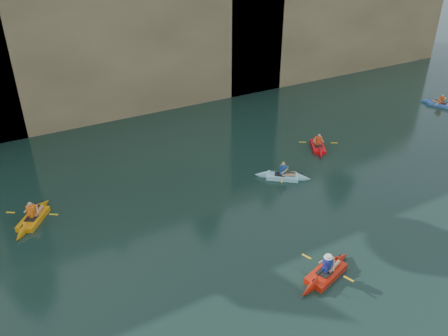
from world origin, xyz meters
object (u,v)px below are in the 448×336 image
main_kayaker (326,273)px  kayaker_red_far (318,146)px  kayaker_ltblue_near (282,176)px  kayaker_orange (33,218)px

main_kayaker → kayaker_red_far: main_kayaker is taller
main_kayaker → kayaker_ltblue_near: main_kayaker is taller
main_kayaker → kayaker_red_far: size_ratio=1.11×
kayaker_ltblue_near → main_kayaker: bearing=-74.6°
kayaker_ltblue_near → kayaker_red_far: size_ratio=0.90×
kayaker_red_far → kayaker_ltblue_near: bearing=147.9°
kayaker_orange → kayaker_red_far: (16.97, -0.88, -0.01)m
kayaker_ltblue_near → kayaker_red_far: (4.33, 1.93, -0.00)m
main_kayaker → kayaker_ltblue_near: 7.93m
main_kayaker → kayaker_red_far: 11.93m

